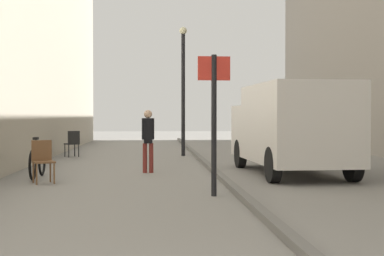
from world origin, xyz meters
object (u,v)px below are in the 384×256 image
object	(u,v)px
lamp_post	(183,82)
cafe_chair_by_doorway	(73,142)
street_sign_post	(214,112)
cafe_chair_near_window	(43,158)
pedestrian_main_foreground	(148,137)
bicycle_leaning	(38,162)
delivery_van	(290,126)

from	to	relation	value
lamp_post	cafe_chair_by_doorway	bearing A→B (deg)	-176.02
street_sign_post	cafe_chair_near_window	world-z (taller)	street_sign_post
pedestrian_main_foreground	lamp_post	xyz separation A→B (m)	(1.25, 6.10, 1.78)
bicycle_leaning	cafe_chair_by_doorway	xyz separation A→B (m)	(-0.14, 6.87, 0.17)
delivery_van	cafe_chair_near_window	xyz separation A→B (m)	(-5.90, -1.48, -0.67)
pedestrian_main_foreground	cafe_chair_near_window	distance (m)	3.11
pedestrian_main_foreground	lamp_post	world-z (taller)	lamp_post
street_sign_post	cafe_chair_by_doorway	xyz separation A→B (m)	(-4.00, 10.15, -1.00)
pedestrian_main_foreground	street_sign_post	xyz separation A→B (m)	(1.24, -4.33, 0.60)
lamp_post	cafe_chair_near_window	bearing A→B (deg)	-113.47
street_sign_post	bicycle_leaning	distance (m)	5.19
delivery_van	street_sign_post	world-z (taller)	street_sign_post
bicycle_leaning	delivery_van	bearing A→B (deg)	4.49
pedestrian_main_foreground	bicycle_leaning	bearing A→B (deg)	-164.31
bicycle_leaning	lamp_post	bearing A→B (deg)	61.78
lamp_post	bicycle_leaning	xyz separation A→B (m)	(-3.86, -7.15, -2.34)
cafe_chair_near_window	bicycle_leaning	bearing A→B (deg)	-95.29
delivery_van	lamp_post	distance (m)	7.24
lamp_post	cafe_chair_near_window	world-z (taller)	lamp_post
lamp_post	cafe_chair_by_doorway	size ratio (longest dim) A/B	5.06
cafe_chair_near_window	lamp_post	bearing A→B (deg)	-136.15
delivery_van	lamp_post	world-z (taller)	lamp_post
lamp_post	cafe_chair_near_window	distance (m)	9.16
lamp_post	bicycle_leaning	bearing A→B (deg)	-118.37
lamp_post	street_sign_post	bearing A→B (deg)	-90.02
pedestrian_main_foreground	street_sign_post	world-z (taller)	street_sign_post
delivery_van	street_sign_post	distance (m)	4.45
pedestrian_main_foreground	cafe_chair_near_window	xyz separation A→B (m)	(-2.30, -2.06, -0.40)
delivery_van	cafe_chair_by_doorway	distance (m)	9.05
pedestrian_main_foreground	delivery_van	size ratio (longest dim) A/B	0.31
cafe_chair_by_doorway	lamp_post	bearing A→B (deg)	-25.79
delivery_van	lamp_post	xyz separation A→B (m)	(-2.36, 6.68, 1.51)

